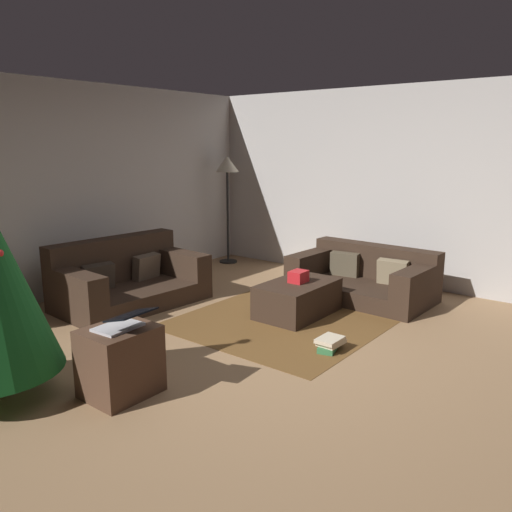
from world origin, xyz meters
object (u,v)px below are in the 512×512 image
at_px(laptop, 123,322).
at_px(gift_box, 298,277).
at_px(ottoman, 298,299).
at_px(side_table, 120,361).
at_px(tv_remote, 296,277).
at_px(couch_right, 365,278).
at_px(corner_lamp, 227,172).
at_px(couch_left, 126,280).
at_px(book_stack, 330,343).

bearing_deg(laptop, gift_box, 1.00).
xyz_separation_m(ottoman, gift_box, (0.01, 0.00, 0.25)).
bearing_deg(side_table, tv_remote, 2.22).
xyz_separation_m(couch_right, gift_box, (-1.08, 0.27, 0.19)).
distance_m(side_table, corner_lamp, 4.62).
height_order(couch_left, couch_right, couch_left).
height_order(ottoman, book_stack, ottoman).
relative_size(side_table, laptop, 1.30).
height_order(couch_left, laptop, couch_left).
bearing_deg(book_stack, side_table, 154.69).
distance_m(gift_box, book_stack, 1.10).
relative_size(tv_remote, corner_lamp, 0.10).
distance_m(couch_left, laptop, 2.39).
distance_m(gift_box, side_table, 2.39).
bearing_deg(tv_remote, side_table, -174.36).
bearing_deg(ottoman, book_stack, -129.41).
xyz_separation_m(couch_right, corner_lamp, (0.38, 2.58, 1.18)).
xyz_separation_m(gift_box, side_table, (-2.38, 0.01, -0.17)).
xyz_separation_m(couch_left, tv_remote, (1.04, -1.72, 0.10)).
height_order(couch_right, book_stack, couch_right).
bearing_deg(tv_remote, book_stack, -127.54).
bearing_deg(side_table, ottoman, -0.39).
bearing_deg(book_stack, couch_left, 95.43).
bearing_deg(side_table, corner_lamp, 30.90).
bearing_deg(couch_left, side_table, 54.54).
height_order(couch_right, ottoman, couch_right).
height_order(ottoman, gift_box, gift_box).
xyz_separation_m(couch_left, corner_lamp, (2.37, 0.48, 1.14)).
relative_size(couch_right, gift_box, 8.28).
distance_m(couch_left, corner_lamp, 2.67).
height_order(laptop, book_stack, laptop).
bearing_deg(side_table, couch_right, -4.76).
bearing_deg(couch_right, tv_remote, 69.80).
bearing_deg(ottoman, corner_lamp, 57.66).
height_order(couch_left, book_stack, couch_left).
distance_m(book_stack, corner_lamp, 4.00).
distance_m(couch_left, side_table, 2.34).
height_order(gift_box, laptop, laptop).
distance_m(gift_box, tv_remote, 0.18).
height_order(side_table, corner_lamp, corner_lamp).
height_order(couch_right, side_table, couch_right).
distance_m(ottoman, side_table, 2.37).
distance_m(ottoman, laptop, 2.40).
bearing_deg(couch_left, corner_lamp, -165.10).
distance_m(couch_right, book_stack, 1.83).
relative_size(ottoman, corner_lamp, 0.56).
height_order(laptop, corner_lamp, corner_lamp).
xyz_separation_m(couch_right, side_table, (-3.46, 0.29, 0.02)).
height_order(side_table, laptop, laptop).
xyz_separation_m(gift_box, laptop, (-2.38, -0.04, 0.15)).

